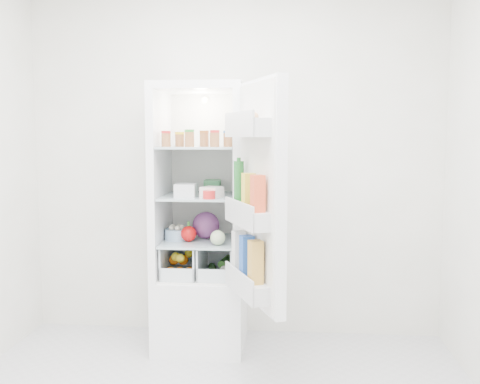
# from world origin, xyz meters

# --- Properties ---
(room_walls) EXTENTS (3.02, 3.02, 2.61)m
(room_walls) POSITION_xyz_m (0.00, 0.00, 1.59)
(room_walls) COLOR silver
(room_walls) RESTS_ON ground
(refrigerator) EXTENTS (0.60, 0.60, 1.80)m
(refrigerator) POSITION_xyz_m (-0.20, 1.25, 0.67)
(refrigerator) COLOR white
(refrigerator) RESTS_ON ground
(shelf_low) EXTENTS (0.49, 0.53, 0.01)m
(shelf_low) POSITION_xyz_m (-0.20, 1.19, 0.74)
(shelf_low) COLOR #9FB4BA
(shelf_low) RESTS_ON refrigerator
(shelf_mid) EXTENTS (0.49, 0.53, 0.02)m
(shelf_mid) POSITION_xyz_m (-0.20, 1.19, 1.05)
(shelf_mid) COLOR #9FB4BA
(shelf_mid) RESTS_ON refrigerator
(shelf_top) EXTENTS (0.49, 0.53, 0.02)m
(shelf_top) POSITION_xyz_m (-0.20, 1.19, 1.38)
(shelf_top) COLOR #9FB4BA
(shelf_top) RESTS_ON refrigerator
(crisper_left) EXTENTS (0.23, 0.46, 0.22)m
(crisper_left) POSITION_xyz_m (-0.32, 1.19, 0.61)
(crisper_left) COLOR silver
(crisper_left) RESTS_ON refrigerator
(crisper_right) EXTENTS (0.23, 0.46, 0.22)m
(crisper_right) POSITION_xyz_m (-0.08, 1.19, 0.61)
(crisper_right) COLOR silver
(crisper_right) RESTS_ON refrigerator
(condiment_jars) EXTENTS (0.46, 0.34, 0.08)m
(condiment_jars) POSITION_xyz_m (-0.21, 1.13, 1.43)
(condiment_jars) COLOR #B21919
(condiment_jars) RESTS_ON shelf_top
(squeeze_bottle) EXTENTS (0.07, 0.07, 0.19)m
(squeeze_bottle) POSITION_xyz_m (0.01, 1.32, 1.48)
(squeeze_bottle) COLOR white
(squeeze_bottle) RESTS_ON shelf_top
(tub_white) EXTENTS (0.14, 0.14, 0.09)m
(tub_white) POSITION_xyz_m (-0.27, 1.06, 1.10)
(tub_white) COLOR silver
(tub_white) RESTS_ON shelf_mid
(tub_cream) EXTENTS (0.16, 0.16, 0.07)m
(tub_cream) POSITION_xyz_m (-0.10, 1.05, 1.09)
(tub_cream) COLOR silver
(tub_cream) RESTS_ON shelf_mid
(tin_red) EXTENTS (0.10, 0.10, 0.05)m
(tin_red) POSITION_xyz_m (-0.11, 0.97, 1.08)
(tin_red) COLOR red
(tin_red) RESTS_ON shelf_mid
(tub_green) EXTENTS (0.12, 0.16, 0.09)m
(tub_green) POSITION_xyz_m (-0.14, 1.38, 1.10)
(tub_green) COLOR #459759
(tub_green) RESTS_ON shelf_mid
(red_cabbage) EXTENTS (0.19, 0.19, 0.19)m
(red_cabbage) POSITION_xyz_m (-0.17, 1.24, 0.84)
(red_cabbage) COLOR #5D205C
(red_cabbage) RESTS_ON shelf_low
(bell_pepper) EXTENTS (0.11, 0.11, 0.11)m
(bell_pepper) POSITION_xyz_m (-0.27, 1.12, 0.80)
(bell_pepper) COLOR red
(bell_pepper) RESTS_ON shelf_low
(mushroom_bowl) EXTENTS (0.20, 0.20, 0.07)m
(mushroom_bowl) POSITION_xyz_m (-0.36, 1.18, 0.78)
(mushroom_bowl) COLOR #95B7DE
(mushroom_bowl) RESTS_ON shelf_low
(salad_bag) EXTENTS (0.10, 0.10, 0.10)m
(salad_bag) POSITION_xyz_m (-0.06, 1.02, 0.80)
(salad_bag) COLOR #B4CA97
(salad_bag) RESTS_ON shelf_low
(citrus_pile) EXTENTS (0.20, 0.24, 0.16)m
(citrus_pile) POSITION_xyz_m (-0.33, 1.12, 0.59)
(citrus_pile) COLOR orange
(citrus_pile) RESTS_ON refrigerator
(veg_pile) EXTENTS (0.16, 0.30, 0.10)m
(veg_pile) POSITION_xyz_m (-0.07, 1.18, 0.56)
(veg_pile) COLOR #254D19
(veg_pile) RESTS_ON refrigerator
(fridge_door) EXTENTS (0.37, 0.58, 1.30)m
(fridge_door) POSITION_xyz_m (0.22, 0.63, 1.09)
(fridge_door) COLOR white
(fridge_door) RESTS_ON refrigerator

